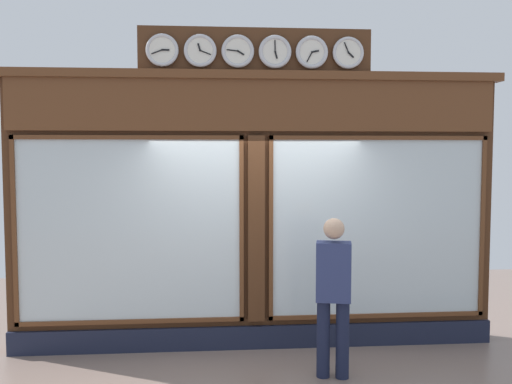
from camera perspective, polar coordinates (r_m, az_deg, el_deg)
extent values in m
cube|color=#4C2B16|center=(7.02, -0.10, -2.26)|extent=(5.83, 0.30, 3.22)
cube|color=#191E33|center=(7.17, 0.01, -14.16)|extent=(5.83, 0.08, 0.28)
cube|color=brown|center=(6.81, 0.03, 8.57)|extent=(5.71, 0.08, 0.60)
cube|color=brown|center=(6.87, 0.01, 11.48)|extent=(5.94, 0.20, 0.10)
cube|color=silver|center=(7.15, 11.94, -3.44)|extent=(2.56, 0.02, 2.12)
cube|color=brown|center=(7.08, 12.12, 5.26)|extent=(2.66, 0.04, 0.05)
cube|color=brown|center=(7.35, 11.86, -11.86)|extent=(2.66, 0.04, 0.05)
cube|color=brown|center=(7.61, 21.46, -3.19)|extent=(0.05, 0.04, 2.22)
cube|color=brown|center=(6.87, 1.48, -3.66)|extent=(0.05, 0.04, 2.22)
cube|color=silver|center=(6.91, -12.35, -3.71)|extent=(2.56, 0.02, 2.12)
cube|color=brown|center=(6.83, -12.51, 5.30)|extent=(2.66, 0.04, 0.05)
cube|color=brown|center=(7.12, -12.23, -12.40)|extent=(2.66, 0.04, 0.05)
cube|color=brown|center=(7.18, -22.78, -3.65)|extent=(0.05, 0.04, 2.22)
cube|color=brown|center=(6.84, -1.44, -3.70)|extent=(0.05, 0.04, 2.22)
cube|color=#4C2B16|center=(6.86, 0.02, -3.67)|extent=(0.20, 0.10, 2.22)
cube|color=#4C2B16|center=(6.94, -0.01, 13.62)|extent=(2.74, 0.06, 0.57)
cylinder|color=white|center=(7.04, 9.10, 13.44)|extent=(0.31, 0.02, 0.31)
torus|color=silver|center=(7.03, 9.11, 13.44)|extent=(0.37, 0.04, 0.37)
cube|color=black|center=(7.03, 9.38, 13.22)|extent=(0.07, 0.01, 0.07)
cube|color=black|center=(7.03, 8.93, 13.95)|extent=(0.06, 0.01, 0.12)
sphere|color=black|center=(7.02, 9.14, 13.46)|extent=(0.02, 0.02, 0.02)
cylinder|color=white|center=(6.95, 5.54, 13.59)|extent=(0.31, 0.02, 0.31)
torus|color=silver|center=(6.95, 5.54, 13.60)|extent=(0.38, 0.05, 0.38)
cube|color=black|center=(6.94, 5.90, 13.67)|extent=(0.09, 0.01, 0.03)
cube|color=black|center=(6.92, 5.31, 13.15)|extent=(0.07, 0.01, 0.12)
sphere|color=black|center=(6.93, 5.56, 13.61)|extent=(0.02, 0.02, 0.02)
cylinder|color=white|center=(6.89, 1.89, 13.69)|extent=(0.31, 0.02, 0.31)
torus|color=silver|center=(6.88, 1.89, 13.70)|extent=(0.38, 0.05, 0.38)
cube|color=black|center=(6.87, 2.00, 13.38)|extent=(0.04, 0.01, 0.08)
cube|color=black|center=(6.88, 1.90, 14.25)|extent=(0.01, 0.01, 0.13)
sphere|color=black|center=(6.87, 1.91, 13.72)|extent=(0.02, 0.02, 0.02)
cylinder|color=white|center=(6.85, -1.81, 13.74)|extent=(0.31, 0.02, 0.31)
torus|color=silver|center=(6.85, -1.81, 13.75)|extent=(0.38, 0.05, 0.38)
cube|color=black|center=(6.83, -1.50, 13.59)|extent=(0.08, 0.01, 0.06)
cube|color=black|center=(6.83, -2.36, 13.82)|extent=(0.13, 0.01, 0.02)
sphere|color=black|center=(6.83, -1.81, 13.77)|extent=(0.02, 0.02, 0.02)
cylinder|color=white|center=(6.84, -5.54, 13.74)|extent=(0.31, 0.02, 0.31)
torus|color=silver|center=(6.84, -5.54, 13.75)|extent=(0.38, 0.04, 0.38)
cube|color=black|center=(6.83, -5.65, 14.09)|extent=(0.04, 0.01, 0.08)
cube|color=black|center=(6.82, -5.02, 13.57)|extent=(0.13, 0.01, 0.06)
sphere|color=black|center=(6.82, -5.54, 13.77)|extent=(0.02, 0.02, 0.02)
cylinder|color=white|center=(6.86, -9.26, 13.68)|extent=(0.31, 0.02, 0.31)
torus|color=silver|center=(6.86, -9.26, 13.69)|extent=(0.37, 0.04, 0.37)
cube|color=black|center=(6.84, -8.91, 13.71)|extent=(0.08, 0.01, 0.02)
cube|color=black|center=(6.85, -9.79, 13.50)|extent=(0.13, 0.01, 0.06)
sphere|color=black|center=(6.84, -9.27, 13.71)|extent=(0.02, 0.02, 0.02)
cylinder|color=#191E38|center=(6.30, 6.67, -14.22)|extent=(0.14, 0.14, 0.82)
cylinder|color=#191E38|center=(6.30, 8.55, -14.24)|extent=(0.14, 0.14, 0.82)
cube|color=navy|center=(6.11, 7.67, -7.80)|extent=(0.40, 0.29, 0.62)
sphere|color=tan|center=(6.03, 7.71, -3.62)|extent=(0.22, 0.22, 0.22)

